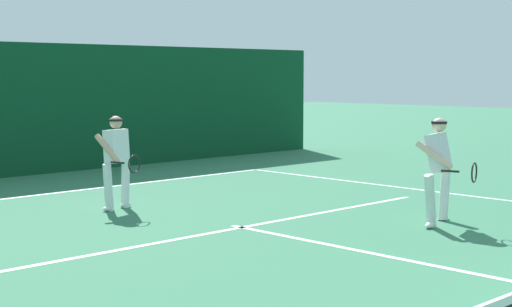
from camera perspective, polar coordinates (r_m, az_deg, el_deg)
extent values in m
cube|color=white|center=(15.43, -13.49, -2.67)|extent=(10.02, 0.10, 0.01)
cube|color=white|center=(11.59, -1.01, -5.27)|extent=(8.17, 0.10, 0.01)
cube|color=white|center=(9.67, 11.42, -7.60)|extent=(0.10, 6.40, 0.01)
cylinder|color=silver|center=(12.45, 13.25, -2.83)|extent=(0.30, 0.21, 0.80)
cylinder|color=silver|center=(11.74, 12.28, -3.32)|extent=(0.36, 0.23, 0.80)
ellipsoid|color=white|center=(12.50, 13.21, -4.41)|extent=(0.28, 0.18, 0.09)
ellipsoid|color=white|center=(11.80, 12.25, -4.99)|extent=(0.28, 0.18, 0.09)
cube|color=silver|center=(12.01, 12.85, 0.09)|extent=(0.49, 0.43, 0.59)
cylinder|color=beige|center=(12.23, 13.14, 0.07)|extent=(0.15, 0.13, 0.61)
cylinder|color=beige|center=(11.80, 12.55, -0.12)|extent=(0.25, 0.56, 0.41)
sphere|color=beige|center=(11.98, 12.89, 1.99)|extent=(0.21, 0.21, 0.21)
cylinder|color=black|center=(11.98, 12.90, 2.17)|extent=(0.29, 0.29, 0.04)
cylinder|color=black|center=(11.71, 13.64, -1.23)|extent=(0.11, 0.26, 0.03)
torus|color=black|center=(11.62, 15.26, -1.32)|extent=(0.29, 0.11, 0.29)
cylinder|color=silver|center=(13.42, -9.27, -2.19)|extent=(0.20, 0.18, 0.77)
cylinder|color=silver|center=(13.10, -10.46, -2.40)|extent=(0.22, 0.18, 0.78)
ellipsoid|color=white|center=(13.47, -9.25, -3.61)|extent=(0.28, 0.17, 0.09)
ellipsoid|color=white|center=(13.15, -10.44, -3.86)|extent=(0.28, 0.17, 0.09)
cube|color=silver|center=(13.19, -9.91, 0.52)|extent=(0.45, 0.34, 0.55)
cylinder|color=tan|center=(13.36, -9.30, 0.49)|extent=(0.19, 0.13, 0.59)
cylinder|color=tan|center=(13.02, -10.54, 0.34)|extent=(0.22, 0.50, 0.47)
sphere|color=tan|center=(13.16, -9.94, 2.20)|extent=(0.21, 0.21, 0.21)
cylinder|color=black|center=(13.16, -9.94, 2.36)|extent=(0.27, 0.27, 0.04)
cylinder|color=black|center=(12.85, -9.82, -0.65)|extent=(0.10, 0.26, 0.03)
torus|color=black|center=(12.63, -8.65, -0.73)|extent=(0.29, 0.10, 0.29)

